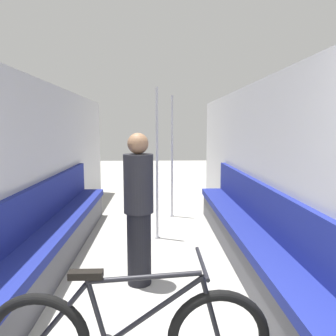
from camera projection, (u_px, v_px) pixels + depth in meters
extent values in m
cube|color=#B2B2B7|center=(27.00, 174.00, 3.63)|extent=(0.10, 8.94, 2.19)
cube|color=#B2B2B7|center=(271.00, 173.00, 3.72)|extent=(0.10, 8.94, 2.19)
cube|color=#4C4C51|center=(50.00, 257.00, 3.61)|extent=(0.35, 4.86, 0.38)
cube|color=navy|center=(49.00, 235.00, 3.58)|extent=(0.41, 4.86, 0.10)
cube|color=navy|center=(32.00, 210.00, 3.54)|extent=(0.07, 4.86, 0.48)
cube|color=#4C4C51|center=(250.00, 254.00, 3.69)|extent=(0.35, 4.86, 0.38)
cube|color=navy|center=(251.00, 233.00, 3.66)|extent=(0.41, 4.86, 0.10)
cube|color=navy|center=(267.00, 208.00, 3.63)|extent=(0.07, 4.86, 0.48)
cylinder|color=black|center=(62.00, 314.00, 1.96)|extent=(0.33, 0.03, 0.39)
cylinder|color=black|center=(96.00, 310.00, 1.96)|extent=(0.14, 0.03, 0.45)
cylinder|color=black|center=(154.00, 311.00, 1.98)|extent=(0.60, 0.03, 0.44)
cylinder|color=black|center=(144.00, 277.00, 1.95)|extent=(0.69, 0.03, 0.08)
cylinder|color=black|center=(210.00, 308.00, 1.99)|extent=(0.14, 0.03, 0.42)
cube|color=black|center=(86.00, 275.00, 1.93)|extent=(0.20, 0.07, 0.04)
cylinder|color=black|center=(202.00, 263.00, 1.95)|extent=(0.02, 0.46, 0.02)
cylinder|color=gray|center=(157.00, 237.00, 4.79)|extent=(0.08, 0.08, 0.01)
cylinder|color=silver|center=(157.00, 165.00, 4.66)|extent=(0.04, 0.04, 2.17)
cylinder|color=gray|center=(172.00, 216.00, 5.96)|extent=(0.08, 0.08, 0.01)
cylinder|color=silver|center=(172.00, 157.00, 5.83)|extent=(0.04, 0.04, 2.17)
cylinder|color=black|center=(139.00, 248.00, 3.36)|extent=(0.25, 0.25, 0.76)
cylinder|color=#232328|center=(138.00, 183.00, 3.28)|extent=(0.30, 0.30, 0.59)
sphere|color=#936B4C|center=(138.00, 143.00, 3.23)|extent=(0.21, 0.21, 0.21)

